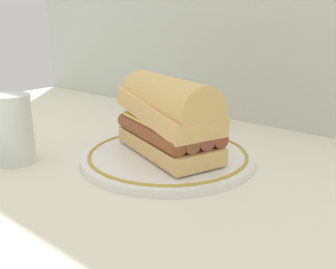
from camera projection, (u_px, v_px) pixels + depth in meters
The scene contains 4 objects.
ground_plane at pixel (143, 162), 0.62m from camera, with size 1.50×1.50×0.00m, color silver.
plate at pixel (168, 156), 0.62m from camera, with size 0.29×0.29×0.01m.
sausage_sandwich at pixel (168, 116), 0.60m from camera, with size 0.22×0.16×0.13m.
drinking_glass at pixel (13, 134), 0.60m from camera, with size 0.06×0.06×0.11m.
Camera 1 is at (0.40, -0.42, 0.23)m, focal length 39.72 mm.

